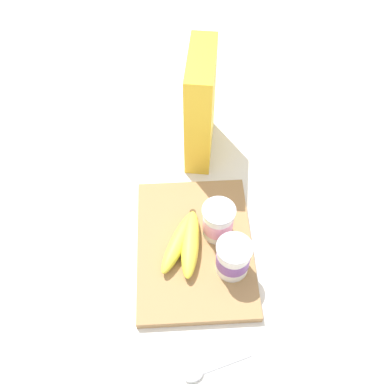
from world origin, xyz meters
name	(u,v)px	position (x,y,z in m)	size (l,w,h in m)	color
ground_plane	(195,249)	(0.00, 0.00, 0.00)	(2.40, 2.40, 0.00)	silver
cutting_board	(195,247)	(0.00, 0.00, 0.01)	(0.34, 0.25, 0.02)	#A37A4C
cereal_box	(200,106)	(-0.30, 0.03, 0.14)	(0.18, 0.06, 0.28)	yellow
yogurt_cup_front	(218,221)	(-0.03, 0.05, 0.06)	(0.07, 0.07, 0.09)	white
yogurt_cup_back	(233,258)	(0.06, 0.07, 0.06)	(0.07, 0.07, 0.09)	white
banana_bunch	(185,242)	(0.00, -0.02, 0.04)	(0.17, 0.10, 0.03)	yellow
spoon	(207,370)	(0.26, 0.01, 0.01)	(0.05, 0.13, 0.01)	silver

